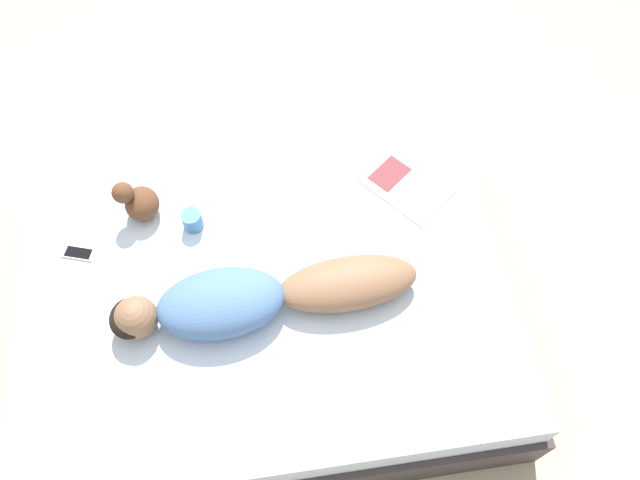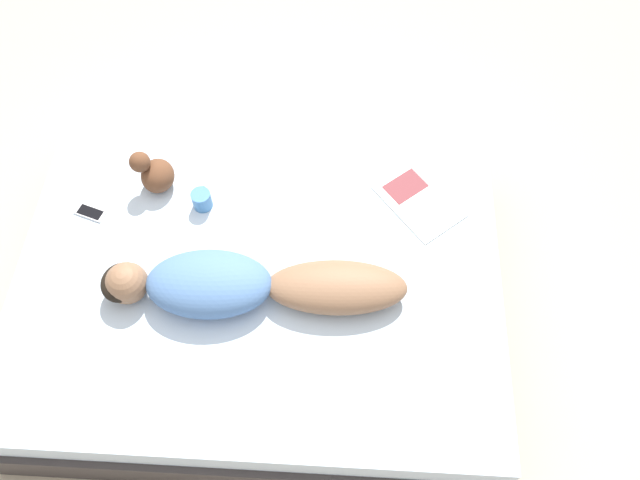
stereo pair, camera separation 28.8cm
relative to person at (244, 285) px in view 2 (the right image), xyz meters
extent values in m
plane|color=#B7A88E|center=(0.10, -0.04, -0.57)|extent=(12.00, 12.00, 0.00)
cube|color=#383333|center=(0.10, -0.04, -0.42)|extent=(1.69, 2.28, 0.30)
cube|color=silver|center=(0.10, -0.04, -0.18)|extent=(1.63, 2.22, 0.18)
ellipsoid|color=brown|center=(0.02, -0.41, -0.01)|extent=(0.28, 0.63, 0.16)
ellipsoid|color=#476B9E|center=(-0.01, 0.15, 0.01)|extent=(0.35, 0.57, 0.19)
ellipsoid|color=black|center=(-0.02, 0.53, 0.01)|extent=(0.20, 0.19, 0.10)
sphere|color=brown|center=(-0.02, 0.51, 0.00)|extent=(0.19, 0.19, 0.19)
cube|color=white|center=(0.46, -0.85, -0.09)|extent=(0.33, 0.34, 0.01)
cube|color=white|center=(0.62, -0.72, -0.09)|extent=(0.33, 0.34, 0.01)
cube|color=maroon|center=(0.62, -0.72, -0.08)|extent=(0.23, 0.23, 0.00)
cylinder|color=teal|center=(0.46, 0.26, -0.04)|extent=(0.09, 0.09, 0.10)
cylinder|color=black|center=(0.46, 0.26, 0.00)|extent=(0.08, 0.08, 0.01)
torus|color=teal|center=(0.51, 0.26, -0.04)|extent=(0.05, 0.01, 0.05)
cube|color=silver|center=(0.39, 0.80, -0.09)|extent=(0.11, 0.16, 0.01)
cube|color=black|center=(0.39, 0.80, -0.08)|extent=(0.09, 0.13, 0.00)
ellipsoid|color=brown|center=(0.57, 0.49, -0.02)|extent=(0.18, 0.16, 0.15)
sphere|color=brown|center=(0.57, 0.55, 0.09)|extent=(0.10, 0.10, 0.10)
camera|label=1|loc=(-1.16, -0.11, 2.45)|focal=35.00mm
camera|label=2|loc=(-1.17, -0.40, 2.45)|focal=35.00mm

